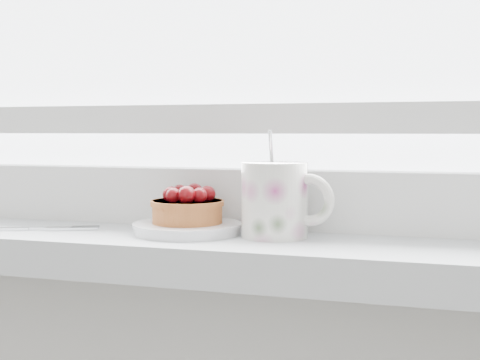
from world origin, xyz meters
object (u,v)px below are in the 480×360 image
at_px(raspberry_tart, 187,206).
at_px(floral_mug, 277,198).
at_px(fork, 15,229).
at_px(saucer, 187,228).

distance_m(raspberry_tart, floral_mug, 0.10).
xyz_separation_m(raspberry_tart, fork, (-0.20, -0.04, -0.03)).
height_order(raspberry_tart, floral_mug, floral_mug).
relative_size(floral_mug, fork, 0.65).
bearing_deg(floral_mug, saucer, -177.91).
bearing_deg(floral_mug, raspberry_tart, -177.84).
height_order(saucer, fork, saucer).
relative_size(saucer, raspberry_tart, 1.50).
xyz_separation_m(floral_mug, fork, (-0.30, -0.04, -0.04)).
bearing_deg(floral_mug, fork, -172.19).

